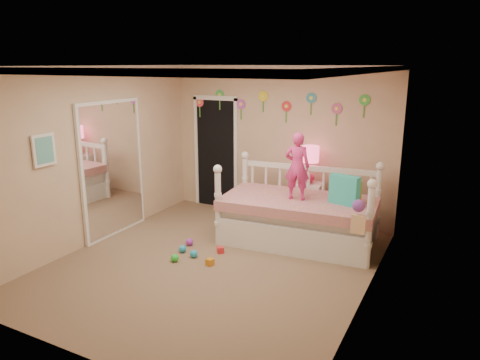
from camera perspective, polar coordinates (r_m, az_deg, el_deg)
The scene contains 18 objects.
floor at distance 6.16m, azimuth -3.44°, elevation -10.65°, with size 4.00×4.50×0.01m, color #7F684C.
ceiling at distance 5.57m, azimuth -3.86°, elevation 14.29°, with size 4.00×4.50×0.01m, color white.
back_wall at distance 7.71m, azimuth 4.99°, elevation 4.65°, with size 4.00×0.01×2.60m, color tan.
left_wall at distance 6.95m, azimuth -17.96°, elevation 2.89°, with size 0.01×4.50×2.60m, color tan.
right_wall at distance 5.03m, azimuth 16.31°, elevation -1.29°, with size 0.01×4.50×2.60m, color tan.
crown_molding at distance 5.57m, azimuth -3.86°, elevation 13.98°, with size 4.00×4.50×0.06m, color white, non-canonical shape.
daybed at distance 6.73m, azimuth 7.52°, elevation -2.88°, with size 2.29×1.23×1.24m, color white, non-canonical shape.
pillow_turquoise at distance 6.49m, azimuth 13.15°, elevation -1.24°, with size 0.42×0.15×0.42m, color #29CEB0.
pillow_lime at distance 6.59m, azimuth 13.62°, elevation -1.37°, with size 0.36×0.13×0.34m, color #8CB838.
child at distance 6.53m, azimuth 7.28°, elevation 1.74°, with size 0.36×0.24×0.99m, color #EE368D.
nightstand at distance 7.48m, azimuth 8.70°, elevation -3.12°, with size 0.44×0.34×0.74m, color white.
table_lamp at distance 7.28m, azimuth 8.93°, elevation 2.70°, with size 0.28×0.28×0.61m.
closet_doorway at distance 8.29m, azimuth -3.12°, elevation 3.53°, with size 0.90×0.04×2.07m, color black.
flower_decals at distance 7.65m, azimuth 4.43°, elevation 9.42°, with size 3.40×0.02×0.50m, color #B2668C, non-canonical shape.
mirror_closet at distance 7.19m, azimuth -15.90°, elevation 1.37°, with size 0.07×1.30×2.10m, color white.
wall_picture at distance 6.30m, azimuth -23.71°, elevation 3.52°, with size 0.05×0.34×0.42m, color white.
hanging_bag at distance 5.83m, azimuth 14.74°, elevation -4.64°, with size 0.20×0.16×0.36m, color beige, non-canonical shape.
toy_scatter at distance 6.64m, azimuth -4.81°, elevation -8.24°, with size 0.80×1.30×0.11m, color #996666, non-canonical shape.
Camera 1 is at (2.87, -4.78, 2.63)m, focal length 33.50 mm.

